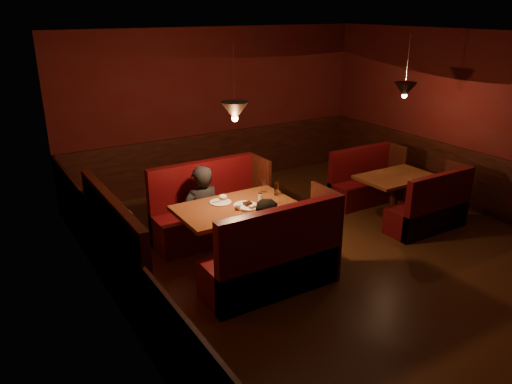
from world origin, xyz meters
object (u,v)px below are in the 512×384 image
main_bench_near (275,264)px  second_table (395,186)px  main_table (237,219)px  diner_b (270,228)px  main_bench_far (209,215)px  second_bench_far (364,185)px  second_bench_near (430,212)px  diner_a (201,195)px

main_bench_near → second_table: bearing=17.7°
main_table → second_table: main_table is taller
second_table → diner_b: size_ratio=0.85×
main_bench_far → second_bench_far: main_bench_far is taller
main_bench_near → diner_b: (0.08, 0.24, 0.35)m
main_bench_near → second_bench_near: (2.98, 0.22, -0.06)m
second_bench_far → diner_b: (-2.90, -1.42, 0.41)m
second_bench_near → second_table: bearing=92.2°
diner_a → diner_b: bearing=102.1°
diner_a → diner_b: 1.34m
main_table → main_bench_far: bearing=88.9°
main_bench_far → main_bench_near: 1.74m
diner_a → second_table: bearing=168.9°
main_table → second_table: bearing=1.4°
second_table → diner_b: bearing=-166.3°
second_bench_near → diner_a: bearing=157.4°
diner_a → second_bench_far: bearing=-178.2°
main_bench_far → main_table: bearing=-91.1°
main_bench_near → second_bench_far: size_ratio=1.26×
main_table → diner_b: diner_b is taller
main_bench_near → diner_a: 1.62m
main_table → second_table: size_ratio=1.26×
main_table → second_table: 2.97m
diner_b → second_bench_far: bearing=47.4°
main_bench_far → diner_b: (0.08, -1.49, 0.35)m
main_bench_far → diner_a: size_ratio=1.08×
main_bench_far → diner_a: diner_a is taller
diner_b → second_table: bearing=35.0°
diner_a → diner_b: diner_a is taller
main_bench_far → second_bench_near: 3.34m
main_table → second_bench_far: (2.99, 0.80, -0.33)m
main_table → second_bench_near: (2.99, -0.65, -0.33)m
main_table → diner_a: bearing=105.8°
second_table → second_bench_near: (0.03, -0.72, -0.20)m
main_table → diner_a: size_ratio=0.98×
main_bench_near → diner_a: (-0.21, 1.55, 0.41)m
main_table → second_table: (2.97, 0.07, -0.13)m
second_bench_far → second_bench_near: (0.00, -1.45, 0.00)m
main_bench_far → second_table: bearing=-15.1°
second_table → second_bench_far: (0.03, 0.72, -0.20)m
main_bench_near → diner_a: size_ratio=1.08×
main_bench_near → second_bench_far: bearing=29.2°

